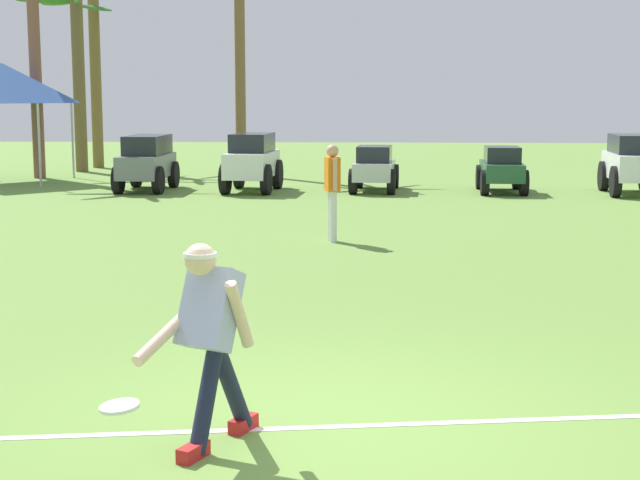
% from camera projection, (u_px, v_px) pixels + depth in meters
% --- Properties ---
extents(ground_plane, '(80.00, 80.00, 0.00)m').
position_uv_depth(ground_plane, '(332.00, 424.00, 7.12)').
color(ground_plane, olive).
extents(field_line_paint, '(27.49, 4.21, 0.01)m').
position_uv_depth(field_line_paint, '(332.00, 427.00, 7.05)').
color(field_line_paint, white).
rests_on(field_line_paint, ground_plane).
extents(frisbee_thrower, '(0.74, 0.96, 1.42)m').
position_uv_depth(frisbee_thrower, '(211.00, 334.00, 6.51)').
color(frisbee_thrower, '#191E38').
rests_on(frisbee_thrower, ground_plane).
extents(frisbee_in_flight, '(0.34, 0.34, 0.05)m').
position_uv_depth(frisbee_in_flight, '(120.00, 407.00, 6.03)').
color(frisbee_in_flight, white).
extents(teammate_near_sideline, '(0.27, 0.50, 1.56)m').
position_uv_depth(teammate_near_sideline, '(332.00, 183.00, 15.65)').
color(teammate_near_sideline, silver).
rests_on(teammate_near_sideline, ground_plane).
extents(parked_car_slot_a, '(1.20, 2.42, 1.34)m').
position_uv_depth(parked_car_slot_a, '(147.00, 161.00, 23.88)').
color(parked_car_slot_a, slate).
rests_on(parked_car_slot_a, ground_plane).
extents(parked_car_slot_b, '(1.34, 2.42, 1.40)m').
position_uv_depth(parked_car_slot_b, '(252.00, 161.00, 23.66)').
color(parked_car_slot_b, silver).
rests_on(parked_car_slot_b, ground_plane).
extents(parked_car_slot_c, '(1.25, 2.27, 1.10)m').
position_uv_depth(parked_car_slot_c, '(375.00, 168.00, 23.71)').
color(parked_car_slot_c, '#B7BABF').
rests_on(parked_car_slot_c, ground_plane).
extents(parked_car_slot_d, '(1.17, 2.24, 1.10)m').
position_uv_depth(parked_car_slot_d, '(502.00, 169.00, 23.43)').
color(parked_car_slot_d, '#235133').
rests_on(parked_car_slot_d, ground_plane).
extents(parked_car_slot_e, '(1.30, 2.41, 1.40)m').
position_uv_depth(parked_car_slot_e, '(631.00, 163.00, 23.00)').
color(parked_car_slot_e, silver).
rests_on(parked_car_slot_e, ground_plane).
extents(palm_tree_far_left, '(3.59, 3.38, 7.05)m').
position_uv_depth(palm_tree_far_left, '(33.00, 26.00, 26.81)').
color(palm_tree_far_left, brown).
rests_on(palm_tree_far_left, ground_plane).
extents(palm_tree_left_of_centre, '(3.59, 3.57, 5.47)m').
position_uv_depth(palm_tree_left_of_centre, '(79.00, 65.00, 29.15)').
color(palm_tree_left_of_centre, brown).
rests_on(palm_tree_left_of_centre, ground_plane).
extents(palm_tree_right_of_centre, '(3.50, 3.40, 6.85)m').
position_uv_depth(palm_tree_right_of_centre, '(95.00, 41.00, 30.58)').
color(palm_tree_right_of_centre, brown).
rests_on(palm_tree_right_of_centre, ground_plane).
extents(palm_tree_far_right, '(3.21, 3.31, 7.17)m').
position_uv_depth(palm_tree_far_right, '(240.00, 20.00, 27.97)').
color(palm_tree_far_right, brown).
rests_on(palm_tree_far_right, ground_plane).
extents(event_tent, '(2.96, 2.96, 3.15)m').
position_uv_depth(event_tent, '(2.00, 83.00, 25.77)').
color(event_tent, '#B2B5BA').
rests_on(event_tent, ground_plane).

